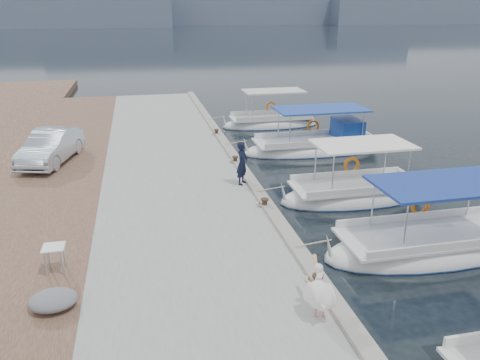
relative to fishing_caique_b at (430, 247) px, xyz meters
name	(u,v)px	position (x,y,z in m)	size (l,w,h in m)	color
ground	(287,239)	(-4.02, 1.68, -0.12)	(400.00, 400.00, 0.00)	black
concrete_quay	(179,185)	(-7.02, 6.68, 0.13)	(6.00, 40.00, 0.50)	gray
quay_curb	(246,173)	(-4.24, 6.68, 0.44)	(0.44, 40.00, 0.12)	gray
cobblestone_strip	(48,195)	(-12.02, 6.68, 0.13)	(4.00, 40.00, 0.50)	brown
distant_hills	(211,6)	(25.59, 203.18, 7.49)	(330.00, 60.00, 18.00)	slate
fishing_caique_b	(430,247)	(0.00, 0.00, 0.00)	(6.86, 2.52, 2.83)	silver
fishing_caique_c	(355,196)	(-0.41, 4.38, 0.00)	(6.04, 2.33, 2.83)	silver
fishing_caique_d	(317,147)	(0.53, 10.82, 0.06)	(7.70, 2.58, 2.83)	silver
fishing_caique_e	(271,124)	(-0.35, 16.57, 0.00)	(6.16, 2.23, 2.83)	silver
mooring_bollards	(265,202)	(-4.37, 3.18, 0.57)	(0.28, 20.28, 0.33)	black
pelican	(320,293)	(-4.75, -2.91, 0.95)	(0.64, 1.44, 1.11)	tan
fisherman	(242,163)	(-4.62, 5.63, 1.23)	(0.62, 0.41, 1.70)	black
parked_car	(51,147)	(-12.33, 10.14, 1.09)	(1.52, 4.36, 1.44)	#B2BECC
tarp_bundle	(53,300)	(-10.62, -1.34, 0.58)	(1.10, 0.90, 0.40)	slate
folding_table	(54,254)	(-10.79, 0.31, 0.90)	(0.55, 0.55, 0.73)	silver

